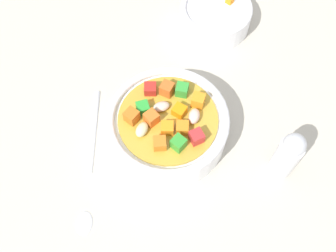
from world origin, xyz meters
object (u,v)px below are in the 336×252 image
side_bowl_small (215,15)px  soup_bowl_main (168,125)px  spoon (90,160)px  pepper_shaker (288,155)px

side_bowl_small → soup_bowl_main: bearing=129.7°
side_bowl_small → spoon: bearing=113.4°
spoon → pepper_shaker: (-14.57, -23.31, 4.34)cm
spoon → side_bowl_small: side_bowl_small is taller
side_bowl_small → pepper_shaker: size_ratio=1.27×
spoon → pepper_shaker: bearing=88.0°
soup_bowl_main → pepper_shaker: bearing=-138.3°
spoon → pepper_shaker: pepper_shaker is taller
soup_bowl_main → pepper_shaker: size_ratio=1.82×
soup_bowl_main → side_bowl_small: size_ratio=1.43×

